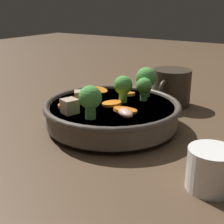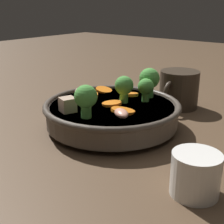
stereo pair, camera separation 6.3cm
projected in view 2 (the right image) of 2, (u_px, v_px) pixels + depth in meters
The scene contains 4 objects.
ground_plane at pixel (112, 127), 0.64m from camera, with size 3.00×3.00×0.00m, color #4C3826.
stirfry_bowl at pixel (112, 110), 0.63m from camera, with size 0.28×0.28×0.11m.
tea_cup at pixel (196, 174), 0.41m from camera, with size 0.07×0.07×0.06m.
dark_mug at pixel (179, 89), 0.75m from camera, with size 0.12×0.09×0.09m.
Camera 2 is at (0.46, 0.37, 0.25)m, focal length 50.00 mm.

